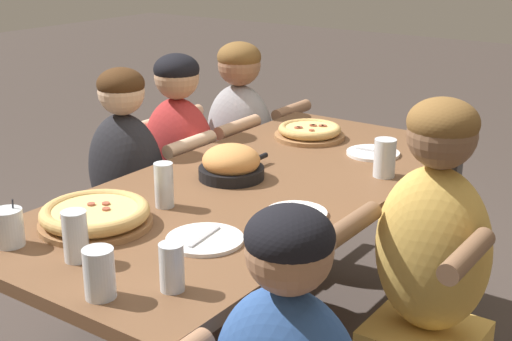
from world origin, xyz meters
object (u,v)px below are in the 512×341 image
(drinking_glass_a, at_px, (164,187))
(diner_far_right, at_px, (240,162))
(drinking_glass_d, at_px, (76,239))
(drinking_glass_e, at_px, (172,267))
(empty_plate_b, at_px, (296,213))
(diner_far_center, at_px, (129,213))
(drinking_glass_b, at_px, (385,160))
(drinking_glass_c, at_px, (99,273))
(pizza_board_main, at_px, (310,132))
(skillet_bowl, at_px, (231,165))
(diner_far_midright, at_px, (181,188))
(cocktail_glass_blue, at_px, (9,229))
(pizza_board_second, at_px, (95,215))
(empty_plate_c, at_px, (373,153))
(empty_plate_a, at_px, (205,239))
(diner_near_center, at_px, (427,298))

(drinking_glass_a, height_order, diner_far_right, diner_far_right)
(drinking_glass_d, xyz_separation_m, drinking_glass_e, (0.02, -0.32, 0.00))
(empty_plate_b, xyz_separation_m, diner_far_center, (0.18, 0.93, -0.28))
(drinking_glass_a, relative_size, drinking_glass_e, 1.18)
(drinking_glass_b, xyz_separation_m, drinking_glass_c, (-1.22, 0.17, 0.00))
(pizza_board_main, distance_m, drinking_glass_e, 1.42)
(skillet_bowl, relative_size, diner_far_midright, 0.30)
(drinking_glass_a, bearing_deg, cocktail_glass_blue, 161.83)
(pizza_board_second, bearing_deg, skillet_bowl, -6.98)
(pizza_board_second, xyz_separation_m, empty_plate_b, (0.42, -0.45, -0.03))
(pizza_board_second, relative_size, drinking_glass_d, 2.42)
(drinking_glass_d, height_order, drinking_glass_e, drinking_glass_d)
(empty_plate_b, relative_size, empty_plate_c, 0.93)
(drinking_glass_e, bearing_deg, drinking_glass_c, 137.64)
(empty_plate_b, height_order, diner_far_right, diner_far_right)
(empty_plate_c, relative_size, drinking_glass_c, 1.65)
(skillet_bowl, height_order, empty_plate_c, skillet_bowl)
(empty_plate_c, xyz_separation_m, diner_far_center, (-0.53, 0.84, -0.28))
(empty_plate_a, height_order, empty_plate_c, same)
(drinking_glass_c, bearing_deg, skillet_bowl, 17.01)
(pizza_board_main, xyz_separation_m, cocktail_glass_blue, (-1.42, 0.13, 0.02))
(drinking_glass_c, bearing_deg, pizza_board_main, 11.68)
(drinking_glass_d, xyz_separation_m, diner_far_right, (1.57, 0.62, -0.32))
(empty_plate_b, distance_m, drinking_glass_a, 0.43)
(diner_far_right, bearing_deg, empty_plate_b, -45.97)
(drinking_glass_a, distance_m, drinking_glass_c, 0.60)
(skillet_bowl, height_order, drinking_glass_c, drinking_glass_c)
(skillet_bowl, height_order, drinking_glass_a, drinking_glass_a)
(drinking_glass_a, relative_size, diner_near_center, 0.12)
(pizza_board_main, xyz_separation_m, drinking_glass_c, (-1.48, -0.31, 0.03))
(cocktail_glass_blue, relative_size, diner_far_midright, 0.12)
(pizza_board_second, bearing_deg, drinking_glass_c, -131.18)
(empty_plate_c, relative_size, drinking_glass_d, 1.49)
(drinking_glass_c, bearing_deg, diner_far_midright, 33.72)
(pizza_board_main, bearing_deg, diner_far_center, 138.61)
(drinking_glass_d, distance_m, diner_far_center, 1.06)
(cocktail_glass_blue, distance_m, diner_near_center, 1.26)
(empty_plate_b, relative_size, diner_far_midright, 0.17)
(skillet_bowl, distance_m, drinking_glass_b, 0.55)
(skillet_bowl, xyz_separation_m, empty_plate_b, (-0.16, -0.38, -0.05))
(empty_plate_b, xyz_separation_m, diner_far_midright, (0.51, 0.93, -0.27))
(diner_far_center, bearing_deg, diner_far_midright, 90.00)
(skillet_bowl, xyz_separation_m, drinking_glass_d, (-0.77, -0.06, 0.01))
(drinking_glass_e, xyz_separation_m, diner_far_midright, (1.10, 0.94, -0.33))
(diner_far_center, bearing_deg, drinking_glass_c, -47.64)
(skillet_bowl, xyz_separation_m, drinking_glass_a, (-0.34, 0.01, 0.01))
(pizza_board_second, bearing_deg, diner_near_center, -56.07)
(pizza_board_main, xyz_separation_m, empty_plate_a, (-1.09, -0.31, -0.02))
(skillet_bowl, xyz_separation_m, drinking_glass_b, (0.34, -0.44, 0.01))
(drinking_glass_c, bearing_deg, pizza_board_second, 48.82)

